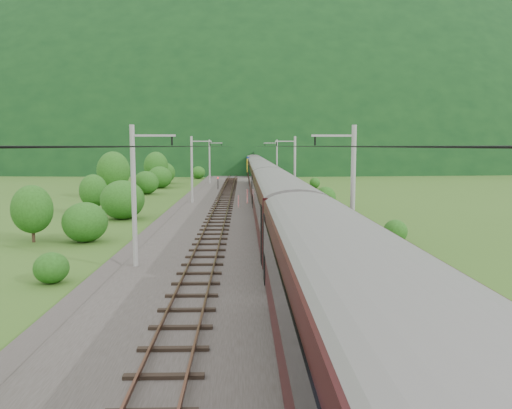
{
  "coord_description": "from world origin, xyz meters",
  "views": [
    {
      "loc": [
        -0.04,
        -28.07,
        7.11
      ],
      "look_at": [
        0.96,
        10.42,
        2.6
      ],
      "focal_mm": 35.0,
      "sensor_mm": 36.0,
      "label": 1
    }
  ],
  "objects": [
    {
      "name": "overhead_wires",
      "position": [
        0.0,
        10.0,
        7.1
      ],
      "size": [
        4.83,
        198.0,
        0.03
      ],
      "color": "black",
      "rests_on": "ground"
    },
    {
      "name": "train",
      "position": [
        2.4,
        18.15,
        3.8
      ],
      "size": [
        3.24,
        156.0,
        5.65
      ],
      "color": "black",
      "rests_on": "ground"
    },
    {
      "name": "catenary_left",
      "position": [
        -6.12,
        32.0,
        4.5
      ],
      "size": [
        2.54,
        192.28,
        8.0
      ],
      "color": "gray",
      "rests_on": "railbed"
    },
    {
      "name": "catenary_right",
      "position": [
        6.12,
        32.0,
        4.5
      ],
      "size": [
        2.54,
        192.28,
        8.0
      ],
      "color": "gray",
      "rests_on": "railbed"
    },
    {
      "name": "signal",
      "position": [
        -4.07,
        51.6,
        1.39
      ],
      "size": [
        0.21,
        0.21,
        1.86
      ],
      "color": "black",
      "rests_on": "railbed"
    },
    {
      "name": "hazard_post_far",
      "position": [
        0.46,
        31.53,
        1.14
      ],
      "size": [
        0.18,
        0.18,
        1.67
      ],
      "primitive_type": "cylinder",
      "color": "red",
      "rests_on": "railbed"
    },
    {
      "name": "hazard_post_near",
      "position": [
        -0.57,
        27.64,
        0.97
      ],
      "size": [
        0.14,
        0.14,
        1.34
      ],
      "primitive_type": "cylinder",
      "color": "red",
      "rests_on": "railbed"
    },
    {
      "name": "track_left",
      "position": [
        -2.4,
        10.0,
        0.37
      ],
      "size": [
        2.4,
        220.0,
        0.27
      ],
      "color": "brown",
      "rests_on": "railbed"
    },
    {
      "name": "vegetation_left",
      "position": [
        -14.47,
        26.73,
        2.32
      ],
      "size": [
        12.11,
        145.33,
        6.41
      ],
      "color": "#1F4813",
      "rests_on": "ground"
    },
    {
      "name": "track_right",
      "position": [
        2.4,
        10.0,
        0.37
      ],
      "size": [
        2.4,
        220.0,
        0.27
      ],
      "color": "brown",
      "rests_on": "railbed"
    },
    {
      "name": "vegetation_right",
      "position": [
        12.74,
        -4.9,
        1.22
      ],
      "size": [
        7.37,
        97.82,
        2.9
      ],
      "color": "#1F4813",
      "rests_on": "ground"
    },
    {
      "name": "mountain_ridge",
      "position": [
        -120.0,
        300.0,
        0.0
      ],
      "size": [
        336.0,
        280.0,
        132.0
      ],
      "primitive_type": "ellipsoid",
      "color": "black",
      "rests_on": "ground"
    },
    {
      "name": "mountain_main",
      "position": [
        0.0,
        260.0,
        0.0
      ],
      "size": [
        504.0,
        360.0,
        244.0
      ],
      "primitive_type": "ellipsoid",
      "color": "black",
      "rests_on": "ground"
    },
    {
      "name": "ground",
      "position": [
        0.0,
        0.0,
        0.0
      ],
      "size": [
        600.0,
        600.0,
        0.0
      ],
      "primitive_type": "plane",
      "color": "#32541A",
      "rests_on": "ground"
    },
    {
      "name": "railbed",
      "position": [
        0.0,
        10.0,
        0.15
      ],
      "size": [
        14.0,
        220.0,
        0.3
      ],
      "primitive_type": "cube",
      "color": "#38332D",
      "rests_on": "ground"
    }
  ]
}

